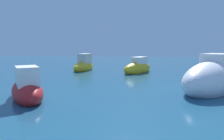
# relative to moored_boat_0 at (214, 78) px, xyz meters

# --- Properties ---
(moored_boat_0) EXTENTS (5.06, 5.69, 2.28)m
(moored_boat_0) POSITION_rel_moored_boat_0_xyz_m (0.00, 0.00, 0.00)
(moored_boat_0) COLOR white
(moored_boat_0) RESTS_ON ground
(moored_boat_3) EXTENTS (2.85, 3.20, 1.65)m
(moored_boat_3) POSITION_rel_moored_boat_0_xyz_m (-8.41, -2.98, -0.18)
(moored_boat_3) COLOR #B21E1E
(moored_boat_3) RESTS_ON ground
(moored_boat_4) EXTENTS (3.33, 1.43, 1.73)m
(moored_boat_4) POSITION_rel_moored_boat_0_xyz_m (3.53, 8.02, -0.17)
(moored_boat_4) COLOR white
(moored_boat_4) RESTS_ON ground
(moored_boat_5) EXTENTS (1.75, 3.60, 1.78)m
(moored_boat_5) POSITION_rel_moored_boat_0_xyz_m (-8.90, 7.35, -0.14)
(moored_boat_5) COLOR gold
(moored_boat_5) RESTS_ON ground
(moored_boat_7) EXTENTS (3.02, 3.83, 1.58)m
(moored_boat_7) POSITION_rel_moored_boat_0_xyz_m (-3.90, 6.44, -0.19)
(moored_boat_7) COLOR gold
(moored_boat_7) RESTS_ON ground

